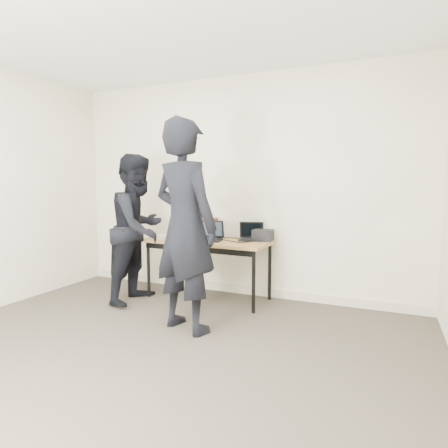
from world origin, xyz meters
The scene contains 13 objects.
room centered at (0.00, 0.00, 1.35)m, with size 4.60×4.60×2.80m.
desk centered at (-0.23, 1.88, 0.66)m, with size 1.53×0.71×0.72m.
laptop_beige centered at (-0.69, 1.85, 0.77)m, with size 0.40×0.39×0.25m.
laptop_center centered at (-0.19, 1.85, 0.77)m, with size 0.35×0.34×0.23m.
laptop_right centered at (0.25, 2.08, 0.77)m, with size 0.35×0.34×0.21m.
leather_satchel centered at (-0.41, 2.11, 0.85)m, with size 0.38×0.23×0.25m.
tissue centered at (-0.38, 2.11, 1.00)m, with size 0.13×0.10×0.08m, color white.
equipment_box centered at (0.40, 2.07, 0.79)m, with size 0.23×0.19×0.13m, color black.
power_brick centered at (-0.45, 1.71, 0.74)m, with size 0.08×0.05×0.03m, color black.
cables centered at (-0.19, 1.88, 0.72)m, with size 1.16×0.43×0.01m.
person_typist centered at (0.00, 0.92, 0.99)m, with size 0.72×0.47×1.98m, color black.
person_observer centered at (-0.95, 1.50, 0.86)m, with size 0.84×0.65×1.73m, color black.
baseboard centered at (0.00, 2.23, 0.05)m, with size 4.50×0.03×0.10m, color beige.
Camera 1 is at (1.71, -2.11, 1.38)m, focal length 30.00 mm.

